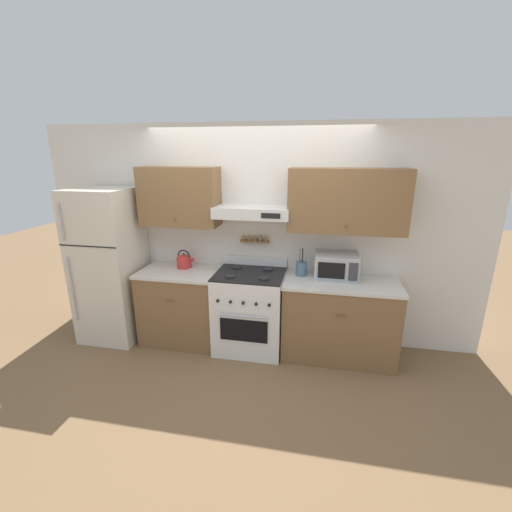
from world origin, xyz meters
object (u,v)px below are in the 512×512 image
Objects in this scene: stove_range at (250,310)px; tea_kettle at (184,261)px; microwave at (336,265)px; refrigerator at (110,265)px; utensil_crock at (301,268)px.

tea_kettle is (-0.84, 0.14, 0.51)m from stove_range.
refrigerator is at bearing -176.09° from microwave.
microwave is at bearing 2.68° from utensil_crock.
utensil_crock is (2.29, 0.16, 0.06)m from refrigerator.
refrigerator is 8.23× the size of tea_kettle.
tea_kettle is at bearing -180.00° from utensil_crock.
tea_kettle reaches higher than stove_range.
refrigerator is (-1.72, -0.03, 0.45)m from stove_range.
refrigerator is 5.88× the size of utensil_crock.
refrigerator is at bearing -169.46° from tea_kettle.
refrigerator reaches higher than utensil_crock.
microwave reaches higher than stove_range.
stove_range is at bearing 0.85° from refrigerator.
utensil_crock reaches higher than microwave.
refrigerator reaches higher than tea_kettle.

